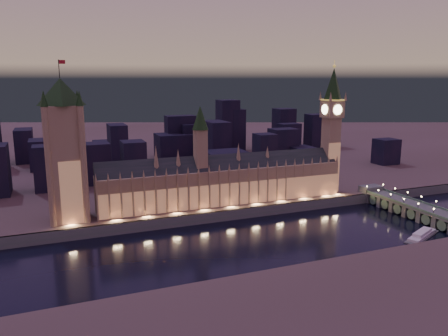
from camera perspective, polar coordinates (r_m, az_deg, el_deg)
name	(u,v)px	position (r m, az deg, el deg)	size (l,w,h in m)	color
ground_plane	(247,239)	(299.19, 3.06, -9.20)	(2000.00, 2000.00, 0.00)	black
north_bank	(123,138)	(789.13, -13.01, 3.85)	(2000.00, 960.00, 8.00)	#43352F
embankment_wall	(225,216)	(333.39, 0.10, -6.25)	(2000.00, 2.50, 8.00)	#44574F
palace_of_westminster	(224,180)	(348.61, -0.05, -1.64)	(202.00, 22.72, 78.00)	#937258
victoria_tower	(65,143)	(318.51, -20.11, 3.03)	(31.68, 31.68, 110.54)	#937258
elizabeth_tower	(332,120)	(389.75, 13.90, 6.13)	(18.00, 18.00, 113.48)	#937258
westminster_bridge	(412,209)	(373.75, 23.39, -4.93)	(18.68, 113.00, 15.90)	#44574F
river_boat	(422,235)	(330.22, 24.45, -7.95)	(40.13, 25.07, 4.50)	#44574F
city_backdrop	(185,143)	(527.79, -5.09, 3.26)	(467.41, 215.63, 82.32)	black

